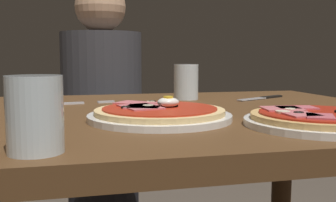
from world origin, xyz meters
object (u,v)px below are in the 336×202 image
object	(u,v)px
pizza_across_left	(319,119)
fork	(80,103)
water_glass_far	(35,120)
knife	(264,98)
pizza_foreground	(159,114)
water_glass_near	(186,84)
diner_person	(103,136)
dining_table	(181,162)

from	to	relation	value
pizza_across_left	fork	bearing A→B (deg)	132.96
water_glass_far	knife	world-z (taller)	water_glass_far
pizza_foreground	knife	bearing A→B (deg)	39.31
water_glass_near	diner_person	bearing A→B (deg)	113.26
water_glass_near	fork	xyz separation A→B (m)	(-0.31, -0.04, -0.04)
dining_table	water_glass_near	distance (m)	0.29
water_glass_far	water_glass_near	bearing A→B (deg)	57.48
pizza_across_left	diner_person	distance (m)	1.06
pizza_foreground	water_glass_far	distance (m)	0.31
water_glass_far	fork	bearing A→B (deg)	83.01
pizza_across_left	diner_person	bearing A→B (deg)	108.12
pizza_foreground	diner_person	distance (m)	0.88
dining_table	fork	size ratio (longest dim) A/B	6.80
dining_table	water_glass_far	world-z (taller)	water_glass_far
dining_table	diner_person	world-z (taller)	diner_person
water_glass_far	knife	distance (m)	0.81
knife	diner_person	bearing A→B (deg)	129.83
water_glass_near	pizza_across_left	bearing A→B (deg)	-77.34
pizza_across_left	water_glass_far	xyz separation A→B (m)	(-0.48, -0.09, 0.03)
water_glass_near	fork	distance (m)	0.31
fork	water_glass_far	bearing A→B (deg)	-96.99
water_glass_near	pizza_foreground	bearing A→B (deg)	-113.82
pizza_across_left	pizza_foreground	bearing A→B (deg)	153.13
fork	dining_table	bearing A→B (deg)	-38.30
fork	pizza_foreground	bearing A→B (deg)	-64.49
water_glass_near	knife	world-z (taller)	water_glass_near
water_glass_far	fork	size ratio (longest dim) A/B	0.64
knife	fork	bearing A→B (deg)	-179.30
dining_table	fork	distance (m)	0.32
pizza_foreground	knife	world-z (taller)	pizza_foreground
dining_table	water_glass_far	distance (m)	0.49
pizza_foreground	water_glass_far	xyz separation A→B (m)	(-0.21, -0.23, 0.03)
pizza_foreground	diner_person	bearing A→B (deg)	93.67
diner_person	pizza_across_left	bearing A→B (deg)	108.12
pizza_across_left	knife	size ratio (longest dim) A/B	1.50
water_glass_near	dining_table	bearing A→B (deg)	-108.41
pizza_foreground	fork	xyz separation A→B (m)	(-0.15, 0.31, -0.01)
water_glass_far	knife	size ratio (longest dim) A/B	0.56
water_glass_near	water_glass_far	world-z (taller)	water_glass_near
knife	diner_person	size ratio (longest dim) A/B	0.15
dining_table	fork	world-z (taller)	fork
dining_table	pizza_across_left	distance (m)	0.35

